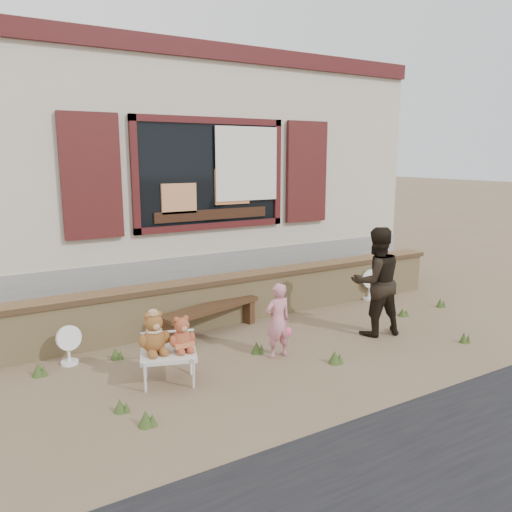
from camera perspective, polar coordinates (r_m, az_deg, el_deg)
ground at (r=6.51m, az=2.72°, el=-9.57°), size 80.00×80.00×0.00m
shopfront at (r=10.14m, az=-11.40°, el=9.31°), size 8.04×5.13×4.00m
brick_wall at (r=7.21m, az=-1.62°, el=-4.60°), size 7.10×0.36×0.67m
bench at (r=6.67m, az=-5.24°, el=-6.53°), size 1.53×0.71×0.38m
folding_chair at (r=5.32m, az=-9.97°, el=-11.03°), size 0.70×0.66×0.35m
teddy_bear_left at (r=5.23m, az=-11.62°, el=-8.49°), size 0.40×0.37×0.45m
teddy_bear_right at (r=5.24m, az=-8.51°, el=-8.71°), size 0.34×0.32×0.38m
child at (r=5.85m, az=2.51°, el=-7.37°), size 0.33×0.22×0.89m
adult at (r=6.70m, az=13.55°, el=-2.84°), size 0.80×0.68×1.43m
fan_left at (r=6.10m, az=-20.66°, el=-9.46°), size 0.30×0.20×0.46m
fan_right at (r=8.40m, az=12.86°, el=-3.17°), size 0.33×0.22×0.51m
grass_tufts at (r=5.92m, az=1.10°, el=-11.01°), size 5.89×1.84×0.15m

